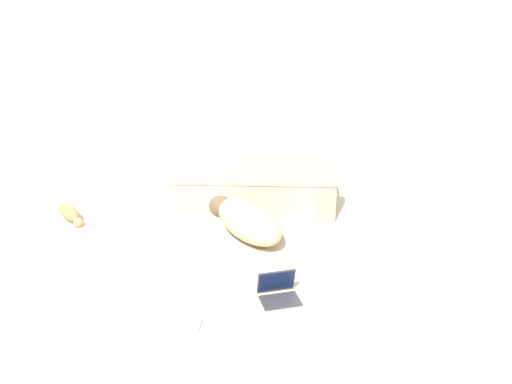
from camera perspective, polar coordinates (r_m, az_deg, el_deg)
The scene contains 6 objects.
wall_back at distance 6.34m, azimuth 1.10°, elevation 12.18°, with size 7.59×0.06×2.77m.
couch at distance 6.11m, azimuth -0.19°, elevation 0.72°, with size 1.70×0.86×0.75m.
dog at distance 5.54m, azimuth -1.23°, elevation -2.57°, with size 0.97×1.28×0.34m.
cat at distance 6.16m, azimuth -18.15°, elevation -2.01°, with size 0.42×0.47×0.16m.
laptop_open at distance 4.59m, azimuth 2.21°, elevation -9.69°, with size 0.37×0.34×0.21m.
book_cream at distance 4.32m, azimuth -7.07°, elevation -13.01°, with size 0.24×0.16×0.02m.
Camera 1 is at (0.13, -2.75, 2.50)m, focal length 40.00 mm.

